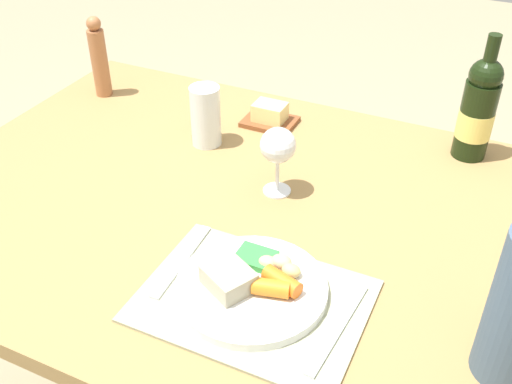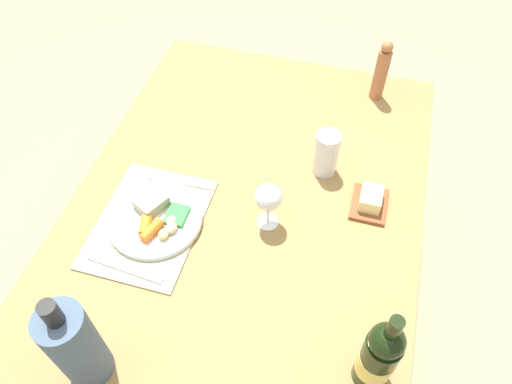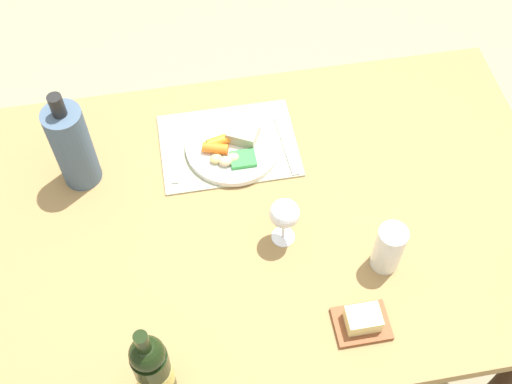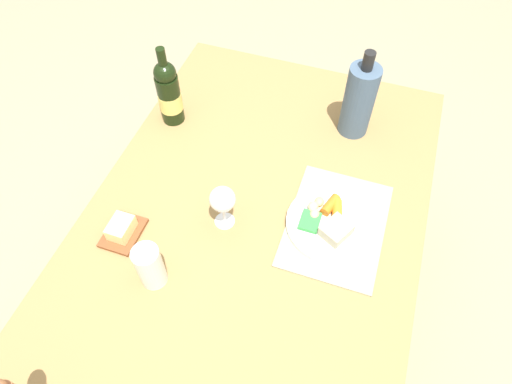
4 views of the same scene
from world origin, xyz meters
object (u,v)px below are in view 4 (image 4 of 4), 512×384
object	(u,v)px
wine_glass	(223,200)
wine_bottle	(169,93)
knife	(347,185)
cooler_bottle	(359,100)
butter_dish	(122,230)
dinner_plate	(330,223)
water_tumbler	(151,268)
dining_table	(251,239)
fork	(312,267)

from	to	relation	value
wine_glass	wine_bottle	size ratio (longest dim) A/B	0.52
knife	wine_glass	distance (m)	0.42
cooler_bottle	butter_dish	size ratio (longest dim) A/B	2.45
dinner_plate	water_tumbler	world-z (taller)	water_tumbler
dinner_plate	butter_dish	world-z (taller)	dinner_plate
butter_dish	knife	bearing A→B (deg)	-56.85
dining_table	butter_dish	bearing A→B (deg)	114.31
knife	wine_bottle	bearing A→B (deg)	85.89
dinner_plate	butter_dish	xyz separation A→B (m)	(-0.22, 0.57, 0.00)
dinner_plate	fork	size ratio (longest dim) A/B	1.27
dining_table	fork	xyz separation A→B (m)	(-0.09, -0.21, 0.10)
dining_table	butter_dish	xyz separation A→B (m)	(-0.15, 0.34, 0.11)
butter_dish	wine_glass	xyz separation A→B (m)	(0.14, -0.27, 0.09)
water_tumbler	wine_bottle	bearing A→B (deg)	20.08
fork	wine_bottle	world-z (taller)	wine_bottle
fork	dinner_plate	bearing A→B (deg)	-8.81
butter_dish	dining_table	bearing A→B (deg)	-65.69
wine_bottle	fork	bearing A→B (deg)	-123.98
fork	knife	distance (m)	0.31
knife	wine_bottle	distance (m)	0.66
knife	water_tumbler	distance (m)	0.65
dinner_plate	wine_bottle	world-z (taller)	wine_bottle
dinner_plate	fork	distance (m)	0.15
wine_glass	dinner_plate	bearing A→B (deg)	-74.54
butter_dish	wine_glass	size ratio (longest dim) A/B	0.85
water_tumbler	butter_dish	xyz separation A→B (m)	(0.10, 0.15, -0.04)
knife	butter_dish	xyz separation A→B (m)	(-0.38, 0.58, 0.01)
knife	dinner_plate	bearing A→B (deg)	178.32
cooler_bottle	water_tumbler	distance (m)	0.84
dining_table	dinner_plate	world-z (taller)	dinner_plate
butter_dish	water_tumbler	bearing A→B (deg)	-123.43
wine_glass	butter_dish	bearing A→B (deg)	117.06
cooler_bottle	wine_glass	world-z (taller)	cooler_bottle
dining_table	water_tumbler	bearing A→B (deg)	143.04
dining_table	wine_bottle	world-z (taller)	wine_bottle
dinner_plate	wine_glass	xyz separation A→B (m)	(-0.08, 0.30, 0.09)
butter_dish	fork	bearing A→B (deg)	-82.88
butter_dish	cooler_bottle	bearing A→B (deg)	-40.81
fork	wine_glass	size ratio (longest dim) A/B	1.36
cooler_bottle	water_tumbler	xyz separation A→B (m)	(-0.73, 0.40, -0.07)
dining_table	dinner_plate	bearing A→B (deg)	-73.97
fork	knife	world-z (taller)	same
dining_table	fork	size ratio (longest dim) A/B	7.36
cooler_bottle	dinner_plate	bearing A→B (deg)	-177.57
dining_table	dinner_plate	size ratio (longest dim) A/B	5.79
dinner_plate	fork	world-z (taller)	dinner_plate
dinner_plate	cooler_bottle	world-z (taller)	cooler_bottle
dinner_plate	water_tumbler	size ratio (longest dim) A/B	1.80
wine_bottle	butter_dish	bearing A→B (deg)	-172.66
butter_dish	wine_bottle	size ratio (longest dim) A/B	0.44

